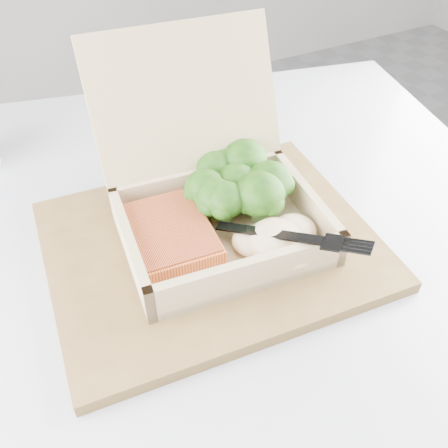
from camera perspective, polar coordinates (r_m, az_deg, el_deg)
name	(u,v)px	position (r m, az deg, el deg)	size (l,w,h in m)	color
cafe_table	(200,366)	(0.71, -2.81, -15.87)	(1.05, 1.05, 0.76)	black
serving_tray	(211,245)	(0.57, -1.51, -2.39)	(0.36, 0.29, 0.02)	brown
takeout_container	(210,186)	(0.56, -1.63, 4.36)	(0.24, 0.26, 0.19)	#9D885E
salmon_fillet	(169,236)	(0.54, -6.26, -1.36)	(0.09, 0.11, 0.02)	orange
broccoli_pile	(237,187)	(0.58, 1.48, 4.29)	(0.13, 0.13, 0.05)	#326A17
mashed_potatoes	(276,239)	(0.53, 5.92, -1.72)	(0.10, 0.08, 0.03)	beige
plastic_fork	(249,227)	(0.52, 2.85, -0.33)	(0.12, 0.14, 0.03)	black
receipt	(187,161)	(0.71, -4.29, 7.19)	(0.07, 0.14, 0.00)	white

